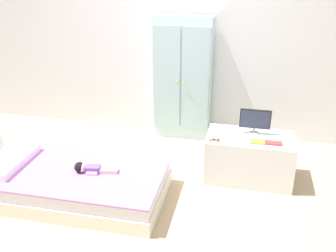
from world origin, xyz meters
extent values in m
cube|color=tan|center=(0.00, 0.00, -0.01)|extent=(10.00, 10.00, 0.02)
cube|color=silver|center=(0.00, 1.57, 1.35)|extent=(6.40, 0.05, 2.70)
cube|color=silver|center=(-0.64, -0.07, 0.07)|extent=(1.68, 0.87, 0.14)
cube|color=silver|center=(-0.64, -0.07, 0.19)|extent=(1.64, 0.83, 0.12)
cube|color=#B270C6|center=(-0.64, -0.07, 0.26)|extent=(1.67, 0.86, 0.02)
cube|color=white|center=(-1.28, -0.07, 0.30)|extent=(0.32, 0.62, 0.07)
cube|color=#6B4CB2|center=(-0.44, -0.05, 0.30)|extent=(0.14, 0.10, 0.06)
cube|color=beige|center=(-0.30, -0.01, 0.28)|extent=(0.16, 0.06, 0.04)
cube|color=beige|center=(-0.30, -0.05, 0.28)|extent=(0.16, 0.06, 0.04)
cube|color=beige|center=(-0.45, 0.00, 0.28)|extent=(0.10, 0.04, 0.03)
cube|color=beige|center=(-0.43, -0.11, 0.28)|extent=(0.10, 0.04, 0.03)
sphere|color=beige|center=(-0.55, -0.07, 0.31)|extent=(0.09, 0.09, 0.09)
sphere|color=black|center=(-0.56, -0.08, 0.31)|extent=(0.10, 0.10, 0.10)
cube|color=silver|center=(0.10, 1.42, 0.72)|extent=(0.66, 0.21, 1.45)
cube|color=#9DC0C9|center=(-0.06, 1.31, 0.76)|extent=(0.31, 0.02, 1.19)
cube|color=#9DC0C9|center=(0.27, 1.31, 0.76)|extent=(0.31, 0.02, 1.19)
sphere|color=gold|center=(0.06, 1.29, 0.72)|extent=(0.02, 0.02, 0.02)
sphere|color=gold|center=(0.14, 1.29, 0.72)|extent=(0.02, 0.02, 0.02)
cube|color=silver|center=(0.93, 0.58, 0.23)|extent=(0.84, 0.47, 0.46)
cylinder|color=#99999E|center=(0.95, 0.67, 0.46)|extent=(0.10, 0.10, 0.01)
cylinder|color=#99999E|center=(0.95, 0.67, 0.49)|extent=(0.02, 0.02, 0.05)
cube|color=black|center=(0.95, 0.67, 0.61)|extent=(0.29, 0.02, 0.19)
cube|color=#28334C|center=(0.95, 0.65, 0.61)|extent=(0.27, 0.01, 0.17)
cube|color=#8E6642|center=(0.59, 0.44, 0.46)|extent=(0.10, 0.01, 0.01)
cube|color=#8E6642|center=(0.59, 0.41, 0.46)|extent=(0.10, 0.01, 0.01)
cube|color=white|center=(0.59, 0.43, 0.51)|extent=(0.07, 0.03, 0.04)
cylinder|color=white|center=(0.61, 0.44, 0.48)|extent=(0.01, 0.01, 0.02)
cylinder|color=white|center=(0.61, 0.42, 0.48)|extent=(0.01, 0.01, 0.02)
cylinder|color=white|center=(0.57, 0.44, 0.48)|extent=(0.01, 0.01, 0.02)
cylinder|color=white|center=(0.57, 0.42, 0.48)|extent=(0.01, 0.01, 0.02)
cylinder|color=white|center=(0.62, 0.43, 0.54)|extent=(0.02, 0.02, 0.02)
sphere|color=white|center=(0.62, 0.43, 0.56)|extent=(0.03, 0.03, 0.03)
cube|color=orange|center=(0.99, 0.48, 0.46)|extent=(0.13, 0.10, 0.01)
cube|color=#CC3838|center=(1.14, 0.48, 0.47)|extent=(0.15, 0.08, 0.02)
camera|label=1|loc=(0.86, -2.84, 2.09)|focal=41.23mm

